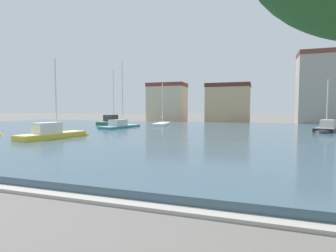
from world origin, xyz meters
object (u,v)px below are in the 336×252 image
at_px(sailboat_yellow, 57,135).
at_px(sailboat_white, 163,125).
at_px(sailboat_green, 114,122).
at_px(sailboat_black, 326,130).
at_px(sailboat_teal, 123,126).

distance_m(sailboat_yellow, sailboat_white, 20.81).
height_order(sailboat_yellow, sailboat_white, sailboat_yellow).
relative_size(sailboat_white, sailboat_green, 0.74).
bearing_deg(sailboat_green, sailboat_black, -10.35).
bearing_deg(sailboat_teal, sailboat_green, 127.65).
xyz_separation_m(sailboat_black, sailboat_white, (-21.87, 5.31, -0.16)).
height_order(sailboat_white, sailboat_teal, sailboat_teal).
xyz_separation_m(sailboat_yellow, sailboat_white, (2.67, 20.64, -0.19)).
relative_size(sailboat_yellow, sailboat_green, 0.78).
height_order(sailboat_teal, sailboat_green, sailboat_green).
xyz_separation_m(sailboat_white, sailboat_green, (-9.04, 0.33, 0.24)).
distance_m(sailboat_black, sailboat_teal, 25.36).
distance_m(sailboat_yellow, sailboat_black, 28.93).
bearing_deg(sailboat_black, sailboat_yellow, -148.00).
distance_m(sailboat_teal, sailboat_green, 9.17).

